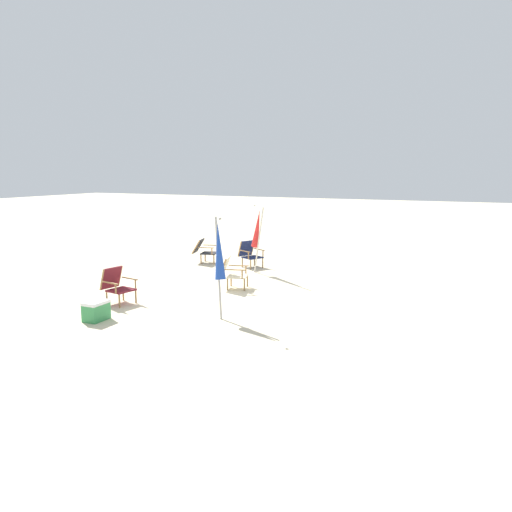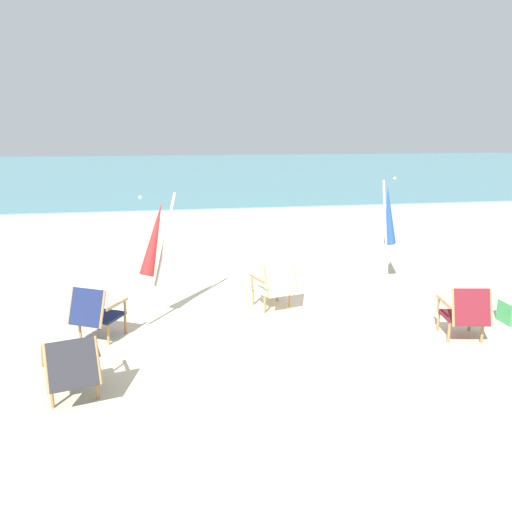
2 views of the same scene
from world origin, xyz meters
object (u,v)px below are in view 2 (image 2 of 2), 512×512
at_px(umbrella_furled_blue, 389,216).
at_px(beach_chair_mid_center, 95,312).
at_px(umbrella_furled_red, 155,239).
at_px(beach_chair_front_left, 275,285).
at_px(beach_chair_far_center, 72,367).
at_px(beach_chair_back_left, 466,312).

bearing_deg(umbrella_furled_blue, beach_chair_mid_center, -160.98).
bearing_deg(beach_chair_mid_center, umbrella_furled_red, 37.64).
bearing_deg(beach_chair_front_left, umbrella_furled_blue, 21.99).
distance_m(beach_chair_far_center, beach_chair_mid_center, 1.66).
xyz_separation_m(beach_chair_mid_center, umbrella_furled_blue, (5.13, 1.77, 0.93)).
distance_m(beach_chair_far_center, umbrella_furled_red, 2.63).
relative_size(beach_chair_mid_center, umbrella_furled_blue, 0.42).
bearing_deg(beach_chair_front_left, beach_chair_mid_center, -163.59).
relative_size(beach_chair_back_left, beach_chair_far_center, 0.92).
distance_m(beach_chair_mid_center, umbrella_furled_blue, 5.51).
bearing_deg(beach_chair_mid_center, beach_chair_back_left, -9.83).
bearing_deg(beach_chair_mid_center, beach_chair_far_center, -90.94).
xyz_separation_m(umbrella_furled_red, umbrella_furled_blue, (4.28, 1.11, 0.05)).
bearing_deg(beach_chair_far_center, beach_chair_front_left, 41.49).
bearing_deg(beach_chair_far_center, beach_chair_back_left, 8.43).
distance_m(beach_chair_front_left, beach_chair_mid_center, 2.89).
height_order(beach_chair_back_left, beach_chair_far_center, beach_chair_back_left).
distance_m(beach_chair_back_left, umbrella_furled_red, 4.65).
relative_size(beach_chair_far_center, beach_chair_mid_center, 1.02).
bearing_deg(umbrella_furled_red, beach_chair_front_left, 4.79).
distance_m(beach_chair_far_center, umbrella_furled_blue, 6.27).
bearing_deg(beach_chair_mid_center, beach_chair_front_left, 16.41).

